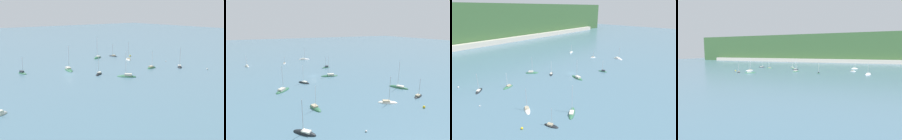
# 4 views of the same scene
# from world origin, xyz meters

# --- Properties ---
(ground_plane) EXTENTS (600.00, 600.00, 0.00)m
(ground_plane) POSITION_xyz_m (0.00, 0.00, 0.00)
(ground_plane) COLOR slate
(sailboat_0) EXTENTS (3.24, 5.52, 7.39)m
(sailboat_0) POSITION_xyz_m (-42.99, -26.26, 0.10)
(sailboat_0) COLOR black
(sailboat_0) RESTS_ON ground_plane
(sailboat_1) EXTENTS (7.09, 7.29, 10.82)m
(sailboat_1) POSITION_xyz_m (-15.68, 17.92, 0.13)
(sailboat_1) COLOR #2D6647
(sailboat_1) RESTS_ON ground_plane
(sailboat_2) EXTENTS (4.42, 9.14, 11.32)m
(sailboat_2) POSITION_xyz_m (-3.95, -7.26, 0.14)
(sailboat_2) COLOR #2D6647
(sailboat_2) RESTS_ON ground_plane
(sailboat_3) EXTENTS (5.82, 4.99, 8.96)m
(sailboat_3) POSITION_xyz_m (-9.43, 7.65, 0.09)
(sailboat_3) COLOR black
(sailboat_3) RESTS_ON ground_plane
(sailboat_4) EXTENTS (5.70, 5.67, 9.66)m
(sailboat_4) POSITION_xyz_m (-47.50, 17.45, 0.08)
(sailboat_4) COLOR black
(sailboat_4) RESTS_ON ground_plane
(sailboat_5) EXTENTS (5.97, 3.09, 7.94)m
(sailboat_5) POSITION_xyz_m (39.01, 32.03, 0.09)
(sailboat_5) COLOR white
(sailboat_5) RESTS_ON ground_plane
(sailboat_6) EXTENTS (4.84, 3.50, 5.83)m
(sailboat_6) POSITION_xyz_m (37.64, 8.97, 0.07)
(sailboat_6) COLOR silver
(sailboat_6) RESTS_ON ground_plane
(sailboat_7) EXTENTS (7.90, 6.00, 12.17)m
(sailboat_7) POSITION_xyz_m (-32.72, -26.74, 0.09)
(sailboat_7) COLOR #2D6647
(sailboat_7) RESTS_ON ground_plane
(sailboat_8) EXTENTS (5.62, 8.82, 9.99)m
(sailboat_8) POSITION_xyz_m (47.37, -7.29, 0.07)
(sailboat_8) COLOR silver
(sailboat_8) RESTS_ON ground_plane
(sailboat_9) EXTENTS (5.02, 6.71, 9.82)m
(sailboat_9) POSITION_xyz_m (-42.34, -12.51, 0.09)
(sailboat_9) COLOR white
(sailboat_9) RESTS_ON ground_plane
(sailboat_10) EXTENTS (6.34, 3.30, 8.39)m
(sailboat_10) POSITION_xyz_m (-36.01, 10.99, 0.11)
(sailboat_10) COLOR #2D6647
(sailboat_10) RESTS_ON ground_plane
(sailboat_11) EXTENTS (2.50, 5.73, 7.66)m
(sailboat_11) POSITION_xyz_m (14.69, -12.71, 0.15)
(sailboat_11) COLOR #2D6647
(sailboat_11) RESTS_ON ground_plane
(mooring_buoy_1) EXTENTS (0.78, 0.78, 0.78)m
(mooring_buoy_1) POSITION_xyz_m (-50.33, -20.28, 0.39)
(mooring_buoy_1) COLOR yellow
(mooring_buoy_1) RESTS_ON ground_plane
(mooring_buoy_2) EXTENTS (0.51, 0.51, 0.51)m
(mooring_buoy_2) POSITION_xyz_m (-53.27, 3.66, 0.25)
(mooring_buoy_2) COLOR white
(mooring_buoy_2) RESTS_ON ground_plane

